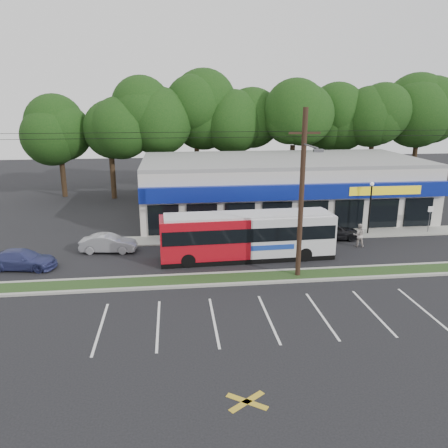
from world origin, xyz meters
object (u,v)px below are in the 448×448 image
object	(u,v)px
utility_pole	(299,190)
pedestrian_b	(359,235)
car_dark	(332,231)
car_blue	(22,259)
metrobus	(247,235)
lamp_post	(370,202)
car_silver	(108,243)
sign_post	(430,214)
pedestrian_a	(283,238)

from	to	relation	value
utility_pole	pedestrian_b	world-z (taller)	utility_pole
car_dark	car_blue	bearing A→B (deg)	101.46
metrobus	pedestrian_b	bearing A→B (deg)	8.01
lamp_post	car_silver	distance (m)	20.23
metrobus	pedestrian_b	distance (m)	8.69
lamp_post	car_dark	distance (m)	3.97
pedestrian_b	metrobus	bearing A→B (deg)	22.13
car_silver	pedestrian_b	world-z (taller)	pedestrian_b
lamp_post	pedestrian_b	world-z (taller)	lamp_post
sign_post	pedestrian_b	xyz separation A→B (m)	(-7.00, -2.57, -0.69)
utility_pole	car_silver	distance (m)	14.14
lamp_post	metrobus	xyz separation A→B (m)	(-10.53, -4.30, -1.01)
car_dark	car_blue	size ratio (longest dim) A/B	0.94
sign_post	car_blue	bearing A→B (deg)	-171.95
utility_pole	pedestrian_a	distance (m)	6.82
pedestrian_a	car_dark	bearing A→B (deg)	-159.02
utility_pole	metrobus	world-z (taller)	utility_pole
utility_pole	lamp_post	size ratio (longest dim) A/B	11.76
pedestrian_b	car_blue	bearing A→B (deg)	16.31
pedestrian_a	pedestrian_b	xyz separation A→B (m)	(5.66, 0.00, -0.02)
utility_pole	car_dark	bearing A→B (deg)	54.98
metrobus	car_dark	size ratio (longest dim) A/B	2.91
lamp_post	car_dark	size ratio (longest dim) A/B	1.06
sign_post	car_blue	xyz separation A→B (m)	(-30.06, -4.25, -0.93)
sign_post	pedestrian_b	size ratio (longest dim) A/B	1.28
lamp_post	sign_post	bearing A→B (deg)	-2.58
sign_post	metrobus	world-z (taller)	metrobus
metrobus	pedestrian_a	xyz separation A→B (m)	(2.86, 1.50, -0.77)
utility_pole	car_dark	world-z (taller)	utility_pole
utility_pole	car_blue	xyz separation A→B (m)	(-16.89, 3.40, -4.79)
sign_post	pedestrian_b	world-z (taller)	sign_post
car_dark	sign_post	bearing A→B (deg)	-82.90
car_dark	pedestrian_b	xyz separation A→B (m)	(1.31, -1.86, 0.18)
car_dark	pedestrian_b	bearing A→B (deg)	-142.74
car_dark	car_silver	size ratio (longest dim) A/B	1.04
metrobus	car_blue	bearing A→B (deg)	178.73
metrobus	pedestrian_b	world-z (taller)	metrobus
utility_pole	car_dark	distance (m)	9.70
sign_post	pedestrian_a	xyz separation A→B (m)	(-12.66, -2.57, -0.67)
utility_pole	car_dark	xyz separation A→B (m)	(4.86, 6.94, -4.73)
car_blue	car_silver	bearing A→B (deg)	-53.47
utility_pole	car_blue	world-z (taller)	utility_pole
metrobus	sign_post	bearing A→B (deg)	12.74
car_dark	car_blue	xyz separation A→B (m)	(-21.75, -3.54, -0.06)
metrobus	car_dark	xyz separation A→B (m)	(7.22, 3.36, -0.97)
car_silver	car_dark	bearing A→B (deg)	-81.08
lamp_post	pedestrian_a	bearing A→B (deg)	-159.93
car_dark	pedestrian_a	xyz separation A→B (m)	(-4.36, -1.86, 0.20)
car_dark	lamp_post	bearing A→B (deg)	-71.99
car_silver	pedestrian_b	size ratio (longest dim) A/B	2.23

